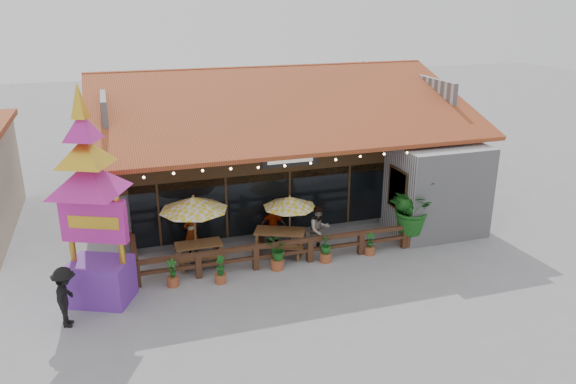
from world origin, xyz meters
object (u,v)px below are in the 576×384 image
object	(u,v)px
picnic_table_right	(280,237)
pedestrian	(66,297)
umbrella_right	(290,202)
umbrella_left	(194,204)
thai_sign_tower	(89,184)
picnic_table_left	(199,250)
tropical_plant	(410,208)

from	to	relation	value
picnic_table_right	pedestrian	bearing A→B (deg)	-158.85
umbrella_right	pedestrian	distance (m)	8.34
umbrella_left	thai_sign_tower	distance (m)	4.01
picnic_table_left	tropical_plant	world-z (taller)	tropical_plant
picnic_table_right	thai_sign_tower	distance (m)	7.31
umbrella_left	picnic_table_right	world-z (taller)	umbrella_left
tropical_plant	pedestrian	bearing A→B (deg)	-170.65
picnic_table_right	umbrella_right	bearing A→B (deg)	23.48
umbrella_left	thai_sign_tower	xyz separation A→B (m)	(-3.23, -1.73, 1.62)
umbrella_left	umbrella_right	xyz separation A→B (m)	(3.54, 0.11, -0.38)
thai_sign_tower	tropical_plant	xyz separation A→B (m)	(11.24, 0.84, -2.41)
umbrella_left	picnic_table_right	bearing A→B (deg)	-1.48
picnic_table_left	pedestrian	distance (m)	5.12
umbrella_left	umbrella_right	size ratio (longest dim) A/B	1.05
tropical_plant	pedestrian	size ratio (longest dim) A/B	1.39
umbrella_right	pedestrian	xyz separation A→B (m)	(-7.72, -3.01, -0.96)
umbrella_left	picnic_table_right	xyz separation A→B (m)	(3.10, -0.08, -1.65)
tropical_plant	picnic_table_right	bearing A→B (deg)	170.64
umbrella_right	picnic_table_left	xyz separation A→B (m)	(-3.45, -0.20, -1.35)
umbrella_right	picnic_table_left	bearing A→B (deg)	-176.77
thai_sign_tower	pedestrian	distance (m)	3.31
picnic_table_right	thai_sign_tower	size ratio (longest dim) A/B	0.32
tropical_plant	pedestrian	distance (m)	12.36
umbrella_left	picnic_table_left	xyz separation A→B (m)	(0.08, -0.08, -1.72)
tropical_plant	thai_sign_tower	bearing A→B (deg)	-175.72
picnic_table_right	thai_sign_tower	xyz separation A→B (m)	(-6.33, -1.65, 3.27)
picnic_table_right	pedestrian	world-z (taller)	pedestrian
umbrella_left	pedestrian	xyz separation A→B (m)	(-4.18, -2.89, -1.33)
umbrella_left	tropical_plant	world-z (taller)	umbrella_left
tropical_plant	umbrella_left	bearing A→B (deg)	173.67
umbrella_left	picnic_table_right	size ratio (longest dim) A/B	1.12
umbrella_right	umbrella_left	bearing A→B (deg)	-178.18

